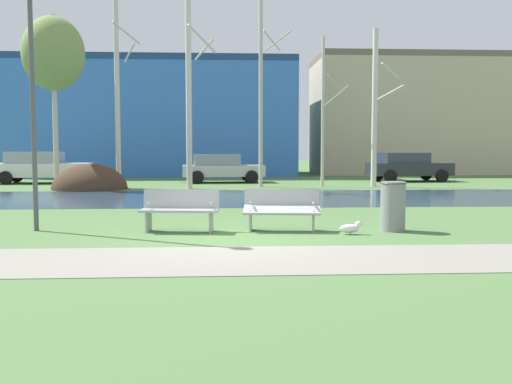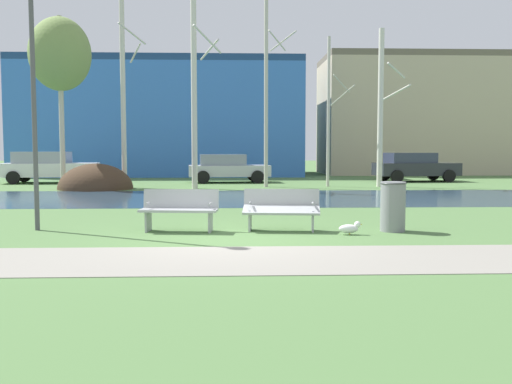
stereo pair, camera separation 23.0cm
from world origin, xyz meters
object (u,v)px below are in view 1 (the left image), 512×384
(trash_bin, at_px, (393,205))
(seagull, at_px, (351,228))
(parked_van_nearest_white, at_px, (41,167))
(bench_right, at_px, (282,208))
(parked_sedan_second_silver, at_px, (221,168))
(bench_left, at_px, (180,209))
(streetlamp, at_px, (31,49))
(parked_hatch_third_dark, at_px, (407,166))

(trash_bin, xyz_separation_m, seagull, (-0.99, -0.45, -0.40))
(parked_van_nearest_white, bearing_deg, seagull, -56.56)
(bench_right, height_order, parked_van_nearest_white, parked_van_nearest_white)
(bench_right, bearing_deg, parked_van_nearest_white, 121.20)
(parked_sedan_second_silver, bearing_deg, bench_left, -92.66)
(trash_bin, bearing_deg, streetlamp, 176.62)
(seagull, xyz_separation_m, parked_van_nearest_white, (-11.64, 17.62, 0.69))
(parked_sedan_second_silver, height_order, parked_hatch_third_dark, parked_hatch_third_dark)
(bench_right, distance_m, streetlamp, 6.13)
(bench_left, xyz_separation_m, parked_van_nearest_white, (-8.18, 17.02, 0.35))
(trash_bin, relative_size, seagull, 2.16)
(trash_bin, xyz_separation_m, parked_sedan_second_silver, (-3.66, 17.21, 0.22))
(parked_sedan_second_silver, bearing_deg, streetlamp, -102.84)
(trash_bin, xyz_separation_m, streetlamp, (-7.48, 0.44, 3.23))
(bench_right, bearing_deg, streetlamp, 176.83)
(trash_bin, height_order, parked_sedan_second_silver, parked_sedan_second_silver)
(bench_left, xyz_separation_m, trash_bin, (4.45, -0.16, 0.06))
(bench_left, relative_size, trash_bin, 1.60)
(bench_right, height_order, streetlamp, streetlamp)
(seagull, height_order, streetlamp, streetlamp)
(bench_left, bearing_deg, seagull, -9.96)
(seagull, height_order, parked_hatch_third_dark, parked_hatch_third_dark)
(parked_van_nearest_white, xyz_separation_m, parked_sedan_second_silver, (8.97, 0.03, -0.06))
(bench_right, bearing_deg, bench_left, 180.00)
(bench_right, height_order, parked_sedan_second_silver, parked_sedan_second_silver)
(bench_left, relative_size, parked_hatch_third_dark, 0.38)
(streetlamp, distance_m, parked_hatch_third_dark, 22.18)
(bench_right, bearing_deg, trash_bin, -3.84)
(parked_sedan_second_silver, distance_m, parked_hatch_third_dark, 9.80)
(seagull, bearing_deg, parked_hatch_third_dark, 68.57)
(bench_right, xyz_separation_m, parked_sedan_second_silver, (-1.34, 17.05, 0.28))
(streetlamp, bearing_deg, parked_van_nearest_white, 107.10)
(trash_bin, relative_size, parked_hatch_third_dark, 0.24)
(seagull, relative_size, parked_van_nearest_white, 0.10)
(streetlamp, xyz_separation_m, parked_van_nearest_white, (-5.15, 16.73, -2.94))
(parked_sedan_second_silver, bearing_deg, seagull, -81.41)
(bench_left, relative_size, seagull, 3.45)
(parked_sedan_second_silver, bearing_deg, parked_hatch_third_dark, 2.89)
(bench_left, bearing_deg, streetlamp, 174.61)
(parked_hatch_third_dark, bearing_deg, bench_right, -115.73)
(seagull, distance_m, parked_hatch_third_dark, 19.51)
(streetlamp, bearing_deg, trash_bin, -3.38)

